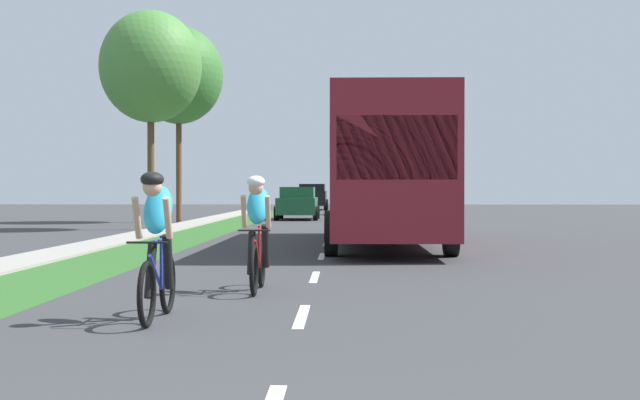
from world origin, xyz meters
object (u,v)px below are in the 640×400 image
Objects in this scene: bus_maroon at (383,166)px; street_tree_near at (151,67)px; sedan_dark_green at (298,203)px; pickup_white at (359,200)px; suv_black at (312,196)px; street_tree_far at (179,76)px; cyclist_lead at (157,244)px; cyclist_trailing at (258,232)px.

bus_maroon is 11.79m from street_tree_near.
pickup_white is (3.01, 8.33, 0.06)m from sedan_dark_green.
street_tree_near is at bearing -111.83° from pickup_white.
street_tree_near reaches higher than bus_maroon.
sedan_dark_green is 19.63m from suv_black.
sedan_dark_green is at bearing 37.04° from street_tree_far.
pickup_white is 20.90m from street_tree_near.
suv_black is 0.56× the size of street_tree_far.
sedan_dark_green is 0.91× the size of suv_black.
cyclist_lead is 13.23m from bus_maroon.
sedan_dark_green is at bearing 91.95° from cyclist_trailing.
suv_black reaches higher than pickup_white.
bus_maroon is at bearing -61.88° from street_tree_far.
pickup_white reaches higher than cyclist_lead.
cyclist_trailing is 19.76m from street_tree_near.
suv_black is at bearing 81.45° from street_tree_near.
cyclist_trailing is at bearing -88.05° from sedan_dark_green.
cyclist_lead is at bearing -107.04° from cyclist_trailing.
cyclist_lead is 28.82m from street_tree_far.
suv_black is at bearing 91.18° from cyclist_trailing.
cyclist_lead is 0.34× the size of pickup_white.
suv_black reaches higher than cyclist_trailing.
street_tree_near is (-4.55, -10.54, 4.89)m from sedan_dark_green.
street_tree_near reaches higher than cyclist_trailing.
bus_maroon reaches higher than sedan_dark_green.
pickup_white reaches higher than sedan_dark_green.
street_tree_far is (-0.33, 6.87, 0.60)m from street_tree_near.
pickup_white is 11.70m from suv_black.
cyclist_lead and cyclist_trailing have the same top height.
street_tree_far is at bearing -142.96° from sedan_dark_green.
cyclist_lead is at bearing -89.79° from suv_black.
street_tree_near is 0.91× the size of street_tree_far.
street_tree_far is (-8.02, 15.00, 4.28)m from bus_maroon.
cyclist_trailing is 0.21× the size of street_tree_far.
suv_black is at bearing 94.71° from bus_maroon.
street_tree_near is at bearing -98.55° from suv_black.
bus_maroon is 1.39× the size of street_tree_far.
suv_black reaches higher than cyclist_lead.
cyclist_lead is 31.52m from sedan_dark_green.
street_tree_near is 6.90m from street_tree_far.
sedan_dark_green is at bearing -109.86° from pickup_white.
pickup_white is at bearing -75.01° from suv_black.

